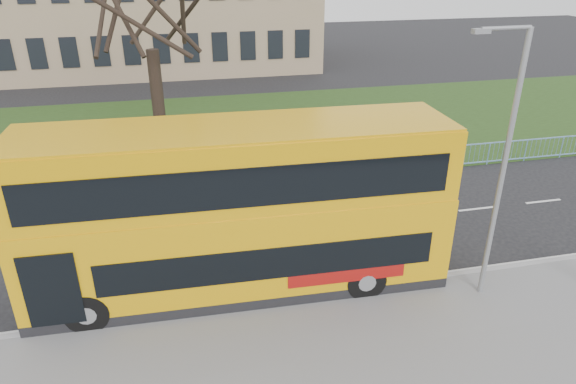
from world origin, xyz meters
name	(u,v)px	position (x,y,z in m)	size (l,w,h in m)	color
ground	(265,273)	(0.00, 0.00, 0.00)	(120.00, 120.00, 0.00)	black
kerb	(275,300)	(0.00, -1.55, 0.07)	(80.00, 0.20, 0.14)	gray
grass_verge	(218,131)	(0.00, 14.30, 0.04)	(80.00, 15.40, 0.08)	#243B15
guard_railing	(236,176)	(0.00, 6.60, 0.55)	(40.00, 0.12, 1.10)	#7FB2E2
bare_tree	(149,25)	(-3.00, 10.00, 6.39)	(8.83, 8.83, 12.62)	black
yellow_bus	(239,207)	(-0.78, -0.51, 2.67)	(11.99, 3.25, 4.98)	#D69909
street_lamp	(502,161)	(5.90, -2.54, 4.26)	(1.60, 0.22, 7.56)	gray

